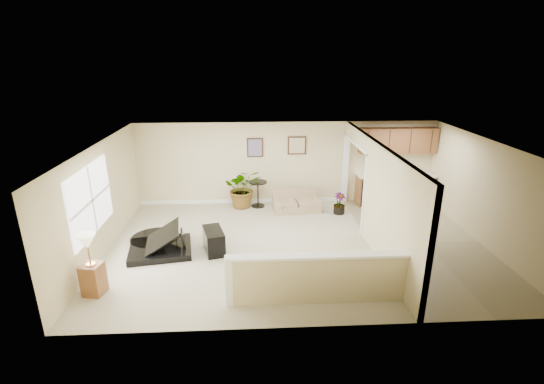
{
  "coord_description": "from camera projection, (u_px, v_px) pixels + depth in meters",
  "views": [
    {
      "loc": [
        -1.05,
        -8.5,
        4.38
      ],
      "look_at": [
        -0.58,
        0.4,
        1.25
      ],
      "focal_mm": 26.0,
      "sensor_mm": 36.0,
      "label": 1
    }
  ],
  "objects": [
    {
      "name": "lamp_stand",
      "position": [
        92.0,
        269.0,
        7.45
      ],
      "size": [
        0.43,
        0.43,
        1.24
      ],
      "color": "brown",
      "rests_on": "floor"
    },
    {
      "name": "ceiling",
      "position": [
        299.0,
        144.0,
        8.69
      ],
      "size": [
        9.0,
        6.0,
        0.04
      ],
      "primitive_type": "cube",
      "color": "silver",
      "rests_on": "back_wall"
    },
    {
      "name": "kitchen_vinyl",
      "position": [
        424.0,
        242.0,
        9.67
      ],
      "size": [
        2.7,
        6.0,
        0.01
      ],
      "primitive_type": "cube",
      "color": "#998E67",
      "rests_on": "floor"
    },
    {
      "name": "small_plant",
      "position": [
        339.0,
        205.0,
        11.36
      ],
      "size": [
        0.43,
        0.43,
        0.62
      ],
      "color": "black",
      "rests_on": "floor"
    },
    {
      "name": "palm_plant",
      "position": [
        243.0,
        188.0,
        11.75
      ],
      "size": [
        1.2,
        1.07,
        1.2
      ],
      "color": "black",
      "rests_on": "floor"
    },
    {
      "name": "front_wall",
      "position": [
        320.0,
        262.0,
        6.27
      ],
      "size": [
        9.0,
        0.04,
        2.5
      ],
      "primitive_type": "cube",
      "color": "beige",
      "rests_on": "floor"
    },
    {
      "name": "kitchen_cabinets",
      "position": [
        392.0,
        176.0,
        11.96
      ],
      "size": [
        2.36,
        0.65,
        2.33
      ],
      "color": "brown",
      "rests_on": "floor"
    },
    {
      "name": "wall_mirror",
      "position": [
        297.0,
        145.0,
        11.73
      ],
      "size": [
        0.55,
        0.04,
        0.55
      ],
      "color": "#3A2115",
      "rests_on": "back_wall"
    },
    {
      "name": "right_wall",
      "position": [
        487.0,
        194.0,
        9.33
      ],
      "size": [
        0.04,
        6.0,
        2.5
      ],
      "primitive_type": "cube",
      "color": "beige",
      "rests_on": "floor"
    },
    {
      "name": "left_window",
      "position": [
        91.0,
        200.0,
        8.34
      ],
      "size": [
        0.05,
        2.15,
        1.45
      ],
      "primitive_type": "cube",
      "color": "white",
      "rests_on": "left_wall"
    },
    {
      "name": "piano_bench",
      "position": [
        214.0,
        241.0,
        9.17
      ],
      "size": [
        0.6,
        0.88,
        0.54
      ],
      "primitive_type": "cube",
      "rotation": [
        0.0,
        0.0,
        0.26
      ],
      "color": "black",
      "rests_on": "floor"
    },
    {
      "name": "floor",
      "position": [
        297.0,
        246.0,
        9.52
      ],
      "size": [
        9.0,
        9.0,
        0.0
      ],
      "primitive_type": "plane",
      "color": "tan",
      "rests_on": "ground"
    },
    {
      "name": "left_wall",
      "position": [
        100.0,
        201.0,
        8.88
      ],
      "size": [
        0.04,
        6.0,
        2.5
      ],
      "primitive_type": "cube",
      "color": "beige",
      "rests_on": "floor"
    },
    {
      "name": "wall_art_left",
      "position": [
        255.0,
        148.0,
        11.69
      ],
      "size": [
        0.48,
        0.04,
        0.58
      ],
      "color": "#3A2115",
      "rests_on": "back_wall"
    },
    {
      "name": "loveseat",
      "position": [
        296.0,
        200.0,
        11.62
      ],
      "size": [
        1.42,
        0.89,
        0.77
      ],
      "rotation": [
        0.0,
        0.0,
        0.1
      ],
      "color": "tan",
      "rests_on": "floor"
    },
    {
      "name": "interior_partition",
      "position": [
        371.0,
        193.0,
        9.44
      ],
      "size": [
        0.18,
        5.99,
        2.5
      ],
      "color": "beige",
      "rests_on": "floor"
    },
    {
      "name": "back_wall",
      "position": [
        287.0,
        163.0,
        11.93
      ],
      "size": [
        9.0,
        0.04,
        2.5
      ],
      "primitive_type": "cube",
      "color": "beige",
      "rests_on": "floor"
    },
    {
      "name": "accent_table",
      "position": [
        258.0,
        191.0,
        11.8
      ],
      "size": [
        0.55,
        0.55,
        0.79
      ],
      "color": "black",
      "rests_on": "floor"
    },
    {
      "name": "piano",
      "position": [
        158.0,
        228.0,
        9.15
      ],
      "size": [
        1.8,
        1.83,
        1.32
      ],
      "rotation": [
        0.0,
        0.0,
        0.17
      ],
      "color": "black",
      "rests_on": "floor"
    },
    {
      "name": "pony_half_wall",
      "position": [
        316.0,
        278.0,
        7.18
      ],
      "size": [
        3.42,
        0.22,
        1.0
      ],
      "color": "beige",
      "rests_on": "floor"
    }
  ]
}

